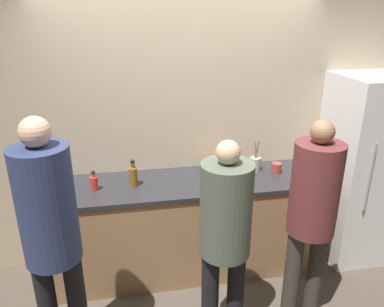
{
  "coord_description": "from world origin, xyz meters",
  "views": [
    {
      "loc": [
        -0.51,
        -2.65,
        2.41
      ],
      "look_at": [
        0.0,
        0.15,
        1.29
      ],
      "focal_mm": 35.0,
      "sensor_mm": 36.0,
      "label": 1
    }
  ],
  "objects_px": {
    "person_center": "(225,228)",
    "person_right": "(312,207)",
    "person_left": "(50,228)",
    "utensil_crock": "(255,163)",
    "bottle_red": "(94,183)",
    "cup_black": "(312,179)",
    "fruit_bowl": "(218,170)",
    "bottle_amber": "(133,176)",
    "cup_red": "(276,168)",
    "refrigerator": "(367,169)"
  },
  "relations": [
    {
      "from": "person_left",
      "to": "person_center",
      "type": "relative_size",
      "value": 1.13
    },
    {
      "from": "bottle_amber",
      "to": "cup_black",
      "type": "relative_size",
      "value": 2.8
    },
    {
      "from": "person_left",
      "to": "person_right",
      "type": "distance_m",
      "value": 1.85
    },
    {
      "from": "utensil_crock",
      "to": "fruit_bowl",
      "type": "bearing_deg",
      "value": -178.45
    },
    {
      "from": "person_center",
      "to": "utensil_crock",
      "type": "height_order",
      "value": "person_center"
    },
    {
      "from": "person_right",
      "to": "bottle_red",
      "type": "relative_size",
      "value": 9.61
    },
    {
      "from": "person_center",
      "to": "cup_black",
      "type": "distance_m",
      "value": 1.16
    },
    {
      "from": "bottle_red",
      "to": "cup_red",
      "type": "bearing_deg",
      "value": 2.24
    },
    {
      "from": "person_left",
      "to": "fruit_bowl",
      "type": "height_order",
      "value": "person_left"
    },
    {
      "from": "person_center",
      "to": "utensil_crock",
      "type": "xyz_separation_m",
      "value": [
        0.56,
        0.98,
        0.04
      ]
    },
    {
      "from": "cup_black",
      "to": "bottle_amber",
      "type": "bearing_deg",
      "value": 172.01
    },
    {
      "from": "utensil_crock",
      "to": "bottle_red",
      "type": "bearing_deg",
      "value": -174.4
    },
    {
      "from": "cup_black",
      "to": "utensil_crock",
      "type": "bearing_deg",
      "value": 140.44
    },
    {
      "from": "person_right",
      "to": "bottle_amber",
      "type": "bearing_deg",
      "value": 149.55
    },
    {
      "from": "cup_red",
      "to": "cup_black",
      "type": "height_order",
      "value": "cup_red"
    },
    {
      "from": "bottle_amber",
      "to": "bottle_red",
      "type": "height_order",
      "value": "bottle_amber"
    },
    {
      "from": "person_center",
      "to": "person_right",
      "type": "xyz_separation_m",
      "value": [
        0.69,
        0.09,
        0.04
      ]
    },
    {
      "from": "utensil_crock",
      "to": "cup_black",
      "type": "distance_m",
      "value": 0.54
    },
    {
      "from": "bottle_red",
      "to": "cup_black",
      "type": "distance_m",
      "value": 1.92
    },
    {
      "from": "bottle_red",
      "to": "cup_black",
      "type": "relative_size",
      "value": 2.04
    },
    {
      "from": "fruit_bowl",
      "to": "cup_red",
      "type": "height_order",
      "value": "fruit_bowl"
    },
    {
      "from": "person_left",
      "to": "person_center",
      "type": "bearing_deg",
      "value": 0.39
    },
    {
      "from": "bottle_red",
      "to": "cup_black",
      "type": "bearing_deg",
      "value": -5.9
    },
    {
      "from": "refrigerator",
      "to": "person_right",
      "type": "relative_size",
      "value": 1.09
    },
    {
      "from": "refrigerator",
      "to": "utensil_crock",
      "type": "xyz_separation_m",
      "value": [
        -1.12,
        0.12,
        0.09
      ]
    },
    {
      "from": "utensil_crock",
      "to": "cup_red",
      "type": "xyz_separation_m",
      "value": [
        0.18,
        -0.08,
        -0.03
      ]
    },
    {
      "from": "person_center",
      "to": "person_left",
      "type": "bearing_deg",
      "value": -179.61
    },
    {
      "from": "person_center",
      "to": "cup_black",
      "type": "height_order",
      "value": "person_center"
    },
    {
      "from": "bottle_red",
      "to": "cup_black",
      "type": "height_order",
      "value": "bottle_red"
    },
    {
      "from": "bottle_red",
      "to": "cup_red",
      "type": "xyz_separation_m",
      "value": [
        1.68,
        0.07,
        -0.02
      ]
    },
    {
      "from": "cup_red",
      "to": "person_center",
      "type": "bearing_deg",
      "value": -129.57
    },
    {
      "from": "refrigerator",
      "to": "person_center",
      "type": "relative_size",
      "value": 1.14
    },
    {
      "from": "fruit_bowl",
      "to": "utensil_crock",
      "type": "relative_size",
      "value": 1.08
    },
    {
      "from": "person_left",
      "to": "utensil_crock",
      "type": "height_order",
      "value": "person_left"
    },
    {
      "from": "person_right",
      "to": "person_center",
      "type": "bearing_deg",
      "value": -172.54
    },
    {
      "from": "person_right",
      "to": "fruit_bowl",
      "type": "distance_m",
      "value": 1.01
    },
    {
      "from": "fruit_bowl",
      "to": "bottle_red",
      "type": "distance_m",
      "value": 1.14
    },
    {
      "from": "utensil_crock",
      "to": "cup_red",
      "type": "height_order",
      "value": "utensil_crock"
    },
    {
      "from": "person_left",
      "to": "bottle_amber",
      "type": "relative_size",
      "value": 7.59
    },
    {
      "from": "bottle_amber",
      "to": "cup_red",
      "type": "relative_size",
      "value": 2.51
    },
    {
      "from": "refrigerator",
      "to": "person_left",
      "type": "distance_m",
      "value": 2.96
    },
    {
      "from": "refrigerator",
      "to": "cup_red",
      "type": "xyz_separation_m",
      "value": [
        -0.94,
        0.04,
        0.07
      ]
    },
    {
      "from": "person_left",
      "to": "utensil_crock",
      "type": "relative_size",
      "value": 6.0
    },
    {
      "from": "refrigerator",
      "to": "bottle_amber",
      "type": "distance_m",
      "value": 2.28
    },
    {
      "from": "fruit_bowl",
      "to": "bottle_amber",
      "type": "xyz_separation_m",
      "value": [
        -0.8,
        -0.11,
        0.05
      ]
    },
    {
      "from": "person_center",
      "to": "utensil_crock",
      "type": "distance_m",
      "value": 1.12
    },
    {
      "from": "person_center",
      "to": "bottle_amber",
      "type": "relative_size",
      "value": 6.69
    },
    {
      "from": "bottle_amber",
      "to": "person_center",
      "type": "bearing_deg",
      "value": -54.76
    },
    {
      "from": "person_right",
      "to": "person_left",
      "type": "bearing_deg",
      "value": -176.93
    },
    {
      "from": "person_center",
      "to": "person_right",
      "type": "bearing_deg",
      "value": 7.46
    }
  ]
}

